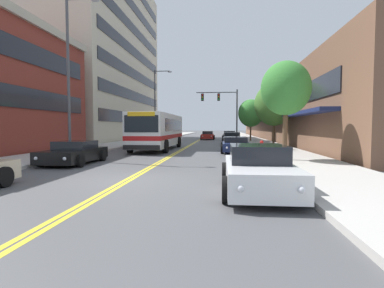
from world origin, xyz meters
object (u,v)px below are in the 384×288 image
(street_tree_right_near, at_px, (286,89))
(street_tree_right_far, at_px, (251,113))
(car_black_parked_left_far, at_px, (74,153))
(car_navy_parked_right_far, at_px, (236,145))
(street_tree_right_mid, at_px, (274,104))
(car_silver_parked_left_mid, at_px, (165,137))
(street_lamp_left_near, at_px, (72,66))
(car_charcoal_parked_right_mid, at_px, (229,136))
(city_bus, at_px, (159,130))
(car_dark_grey_parked_right_end, at_px, (232,139))
(traffic_signal_mast, at_px, (223,105))
(street_lamp_left_far, at_px, (157,100))
(fire_hydrant, at_px, (262,147))
(car_white_parked_right_foreground, at_px, (258,170))
(car_red_moving_lead, at_px, (208,135))

(street_tree_right_near, height_order, street_tree_right_far, street_tree_right_far)
(street_tree_right_far, bearing_deg, car_black_parked_left_far, -115.30)
(car_navy_parked_right_far, distance_m, street_tree_right_mid, 7.65)
(car_silver_parked_left_mid, xyz_separation_m, street_tree_right_mid, (12.56, -11.46, 3.39))
(car_silver_parked_left_mid, xyz_separation_m, street_lamp_left_near, (-0.63, -23.69, 4.70))
(car_charcoal_parked_right_mid, height_order, street_lamp_left_near, street_lamp_left_near)
(car_silver_parked_left_mid, distance_m, car_navy_parked_right_far, 19.28)
(city_bus, bearing_deg, car_navy_parked_right_far, -19.49)
(car_dark_grey_parked_right_end, bearing_deg, traffic_signal_mast, 97.36)
(car_dark_grey_parked_right_end, bearing_deg, city_bus, -134.94)
(car_silver_parked_left_mid, relative_size, street_tree_right_near, 0.88)
(car_silver_parked_left_mid, height_order, car_navy_parked_right_far, car_silver_parked_left_mid)
(street_lamp_left_far, xyz_separation_m, fire_hydrant, (10.96, -18.04, -4.79))
(car_navy_parked_right_far, bearing_deg, fire_hydrant, -60.16)
(car_white_parked_right_foreground, xyz_separation_m, street_tree_right_mid, (3.71, 19.58, 3.36))
(street_lamp_left_far, relative_size, street_tree_right_far, 1.75)
(street_lamp_left_far, relative_size, street_tree_right_mid, 1.58)
(car_black_parked_left_far, height_order, car_dark_grey_parked_right_end, car_dark_grey_parked_right_end)
(car_silver_parked_left_mid, xyz_separation_m, car_red_moving_lead, (5.57, 6.12, -0.01))
(city_bus, height_order, car_dark_grey_parked_right_end, city_bus)
(street_tree_right_near, bearing_deg, car_silver_parked_left_mid, 115.24)
(car_white_parked_right_foreground, relative_size, traffic_signal_mast, 0.72)
(traffic_signal_mast, bearing_deg, car_navy_parked_right_far, -86.73)
(car_dark_grey_parked_right_end, xyz_separation_m, street_tree_right_far, (2.57, 7.14, 3.04))
(car_red_moving_lead, distance_m, street_tree_right_near, 30.40)
(car_silver_parked_left_mid, relative_size, car_dark_grey_parked_right_end, 0.98)
(car_red_moving_lead, height_order, street_lamp_left_near, street_lamp_left_near)
(car_navy_parked_right_far, distance_m, street_tree_right_far, 16.33)
(car_charcoal_parked_right_mid, bearing_deg, car_navy_parked_right_far, -89.96)
(car_navy_parked_right_far, distance_m, car_dark_grey_parked_right_end, 8.69)
(car_black_parked_left_far, height_order, car_red_moving_lead, car_red_moving_lead)
(street_lamp_left_far, height_order, street_tree_right_far, street_lamp_left_far)
(car_silver_parked_left_mid, bearing_deg, car_navy_parked_right_far, -62.87)
(car_silver_parked_left_mid, xyz_separation_m, car_navy_parked_right_far, (8.79, -17.16, -0.06))
(street_lamp_left_far, bearing_deg, street_tree_right_far, 2.61)
(car_white_parked_right_foreground, height_order, car_navy_parked_right_far, car_white_parked_right_foreground)
(street_lamp_left_near, relative_size, street_tree_right_far, 1.74)
(car_black_parked_left_far, bearing_deg, fire_hydrant, 26.96)
(street_tree_right_near, xyz_separation_m, street_tree_right_far, (0.26, 22.26, -0.27))
(car_black_parked_left_far, bearing_deg, traffic_signal_mast, 71.82)
(car_navy_parked_right_far, xyz_separation_m, traffic_signal_mast, (-0.90, 15.70, 4.15))
(car_silver_parked_left_mid, relative_size, car_charcoal_parked_right_mid, 1.04)
(city_bus, relative_size, street_tree_right_mid, 1.86)
(street_tree_right_mid, xyz_separation_m, street_tree_right_far, (-1.18, 10.13, -0.34))
(car_dark_grey_parked_right_end, relative_size, street_lamp_left_near, 0.51)
(city_bus, relative_size, street_lamp_left_near, 1.18)
(car_charcoal_parked_right_mid, xyz_separation_m, street_lamp_left_far, (-9.37, -4.35, 4.74))
(city_bus, xyz_separation_m, street_lamp_left_near, (-3.02, -8.80, 3.64))
(car_white_parked_right_foreground, relative_size, car_navy_parked_right_far, 0.99)
(street_lamp_left_far, relative_size, street_tree_right_near, 1.76)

